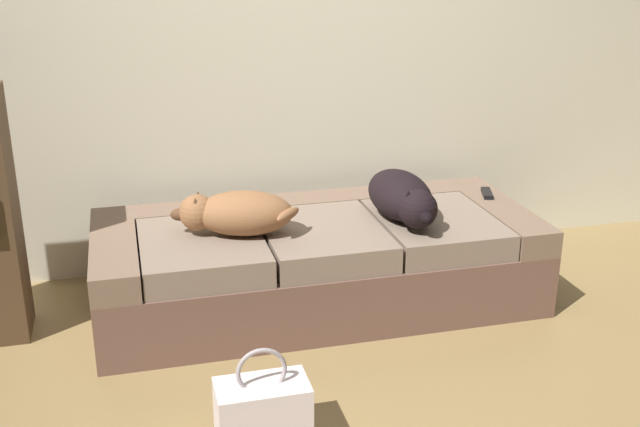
% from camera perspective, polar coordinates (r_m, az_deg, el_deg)
% --- Properties ---
extents(couch, '(2.05, 0.87, 0.42)m').
position_cam_1_polar(couch, '(3.69, -0.20, -3.57)').
color(couch, brown).
rests_on(couch, ground).
extents(dog_tan, '(0.58, 0.34, 0.20)m').
position_cam_1_polar(dog_tan, '(3.43, -6.19, 0.04)').
color(dog_tan, '#8E5D3A').
rests_on(dog_tan, couch).
extents(dog_dark, '(0.28, 0.63, 0.21)m').
position_cam_1_polar(dog_dark, '(3.61, 6.11, 1.22)').
color(dog_dark, black).
rests_on(dog_dark, couch).
extents(tv_remote, '(0.09, 0.16, 0.02)m').
position_cam_1_polar(tv_remote, '(4.04, 12.16, 1.47)').
color(tv_remote, black).
rests_on(tv_remote, couch).
extents(handbag, '(0.32, 0.18, 0.38)m').
position_cam_1_polar(handbag, '(2.76, -4.23, -14.40)').
color(handbag, silver).
rests_on(handbag, ground).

